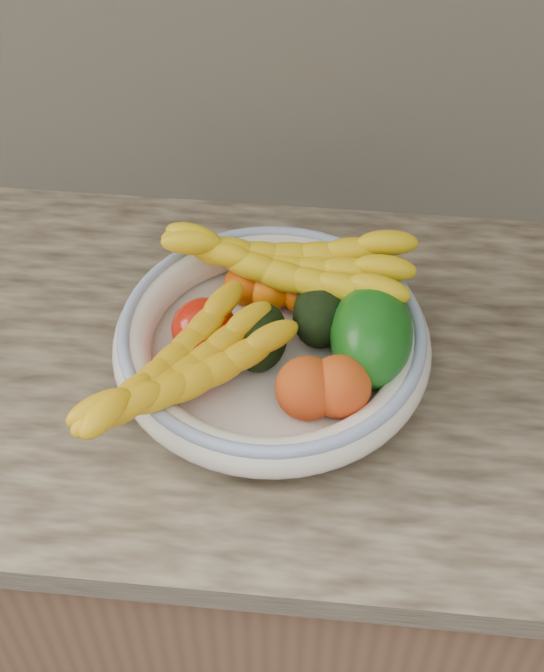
{
  "coord_description": "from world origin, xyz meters",
  "views": [
    {
      "loc": [
        0.08,
        0.9,
        1.8
      ],
      "look_at": [
        0.0,
        1.66,
        0.96
      ],
      "focal_mm": 50.0,
      "sensor_mm": 36.0,
      "label": 1
    }
  ],
  "objects_px": {
    "fruit_bowl": "(272,342)",
    "banana_bunch_back": "(287,269)",
    "green_mango": "(371,334)",
    "banana_bunch_front": "(179,376)"
  },
  "relations": [
    {
      "from": "green_mango",
      "to": "banana_bunch_back",
      "type": "bearing_deg",
      "value": 139.23
    },
    {
      "from": "banana_bunch_back",
      "to": "banana_bunch_front",
      "type": "bearing_deg",
      "value": -114.72
    },
    {
      "from": "green_mango",
      "to": "banana_bunch_front",
      "type": "relative_size",
      "value": 0.49
    },
    {
      "from": "fruit_bowl",
      "to": "banana_bunch_front",
      "type": "relative_size",
      "value": 1.27
    },
    {
      "from": "banana_bunch_back",
      "to": "banana_bunch_front",
      "type": "relative_size",
      "value": 1.09
    },
    {
      "from": "green_mango",
      "to": "banana_bunch_front",
      "type": "xyz_separation_m",
      "value": [
        -0.22,
        -0.09,
        0.01
      ]
    },
    {
      "from": "fruit_bowl",
      "to": "green_mango",
      "type": "bearing_deg",
      "value": 0.32
    },
    {
      "from": "fruit_bowl",
      "to": "banana_bunch_back",
      "type": "distance_m",
      "value": 0.1
    },
    {
      "from": "fruit_bowl",
      "to": "banana_bunch_back",
      "type": "bearing_deg",
      "value": 84.01
    },
    {
      "from": "banana_bunch_back",
      "to": "banana_bunch_front",
      "type": "distance_m",
      "value": 0.21
    }
  ]
}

